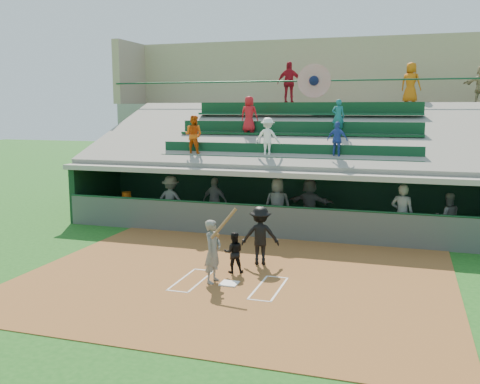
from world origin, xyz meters
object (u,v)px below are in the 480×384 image
(home_plate, at_px, (229,283))
(batter_at_plate, at_px, (213,251))
(catcher, at_px, (234,252))
(white_table, at_px, (126,210))
(water_cooler, at_px, (126,196))

(home_plate, distance_m, batter_at_plate, 0.91)
(home_plate, distance_m, catcher, 1.11)
(home_plate, xyz_separation_m, white_table, (-6.33, 6.11, 0.38))
(batter_at_plate, bearing_deg, catcher, 75.40)
(batter_at_plate, relative_size, water_cooler, 5.52)
(catcher, distance_m, white_table, 8.02)
(home_plate, height_order, water_cooler, water_cooler)
(catcher, bearing_deg, white_table, -59.31)
(batter_at_plate, xyz_separation_m, white_table, (-5.89, 6.09, -0.43))
(batter_at_plate, height_order, catcher, batter_at_plate)
(home_plate, distance_m, water_cooler, 8.90)
(batter_at_plate, distance_m, white_table, 8.48)
(white_table, bearing_deg, catcher, -29.40)
(water_cooler, bearing_deg, white_table, -82.74)
(catcher, xyz_separation_m, white_table, (-6.13, 5.16, -0.16))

